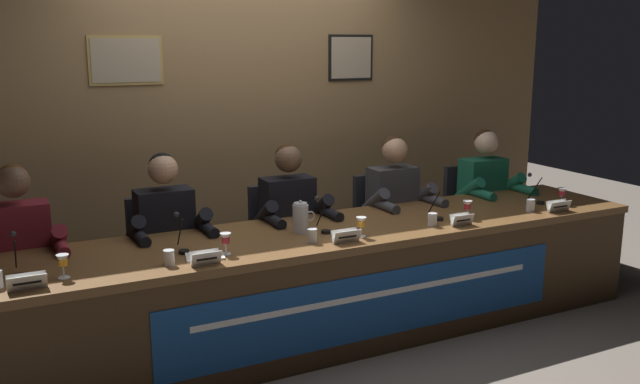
% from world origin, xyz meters
% --- Properties ---
extents(ground_plane, '(12.00, 12.00, 0.00)m').
position_xyz_m(ground_plane, '(0.00, 0.00, 0.00)').
color(ground_plane, '#70665B').
extents(wall_back_panelled, '(5.84, 0.14, 2.60)m').
position_xyz_m(wall_back_panelled, '(-0.00, 1.30, 1.30)').
color(wall_back_panelled, '#937047').
rests_on(wall_back_panelled, ground_plane).
extents(conference_table, '(4.64, 0.87, 0.72)m').
position_xyz_m(conference_table, '(0.00, -0.12, 0.51)').
color(conference_table, brown).
rests_on(conference_table, ground_plane).
extents(chair_far_left, '(0.44, 0.45, 0.89)m').
position_xyz_m(chair_far_left, '(-1.74, 0.62, 0.43)').
color(chair_far_left, black).
rests_on(chair_far_left, ground_plane).
extents(panelist_far_left, '(0.51, 0.48, 1.21)m').
position_xyz_m(panelist_far_left, '(-1.74, 0.42, 0.70)').
color(panelist_far_left, black).
rests_on(panelist_far_left, ground_plane).
extents(nameplate_far_left, '(0.18, 0.06, 0.08)m').
position_xyz_m(nameplate_far_left, '(-1.75, -0.31, 0.76)').
color(nameplate_far_left, white).
rests_on(nameplate_far_left, conference_table).
extents(juice_glass_far_left, '(0.06, 0.06, 0.12)m').
position_xyz_m(juice_glass_far_left, '(-1.57, -0.22, 0.81)').
color(juice_glass_far_left, white).
rests_on(juice_glass_far_left, conference_table).
extents(microphone_far_left, '(0.06, 0.17, 0.22)m').
position_xyz_m(microphone_far_left, '(-1.78, -0.07, 0.80)').
color(microphone_far_left, black).
rests_on(microphone_far_left, conference_table).
extents(chair_left, '(0.44, 0.45, 0.89)m').
position_xyz_m(chair_left, '(-0.87, 0.62, 0.43)').
color(chair_left, black).
rests_on(chair_left, ground_plane).
extents(panelist_left, '(0.51, 0.48, 1.21)m').
position_xyz_m(panelist_left, '(-0.87, 0.42, 0.70)').
color(panelist_left, black).
rests_on(panelist_left, ground_plane).
extents(nameplate_left, '(0.16, 0.06, 0.08)m').
position_xyz_m(nameplate_left, '(-0.86, -0.34, 0.76)').
color(nameplate_left, white).
rests_on(nameplate_left, conference_table).
extents(juice_glass_left, '(0.06, 0.06, 0.12)m').
position_xyz_m(juice_glass_left, '(-0.70, -0.21, 0.81)').
color(juice_glass_left, white).
rests_on(juice_glass_left, conference_table).
extents(water_cup_left, '(0.06, 0.06, 0.08)m').
position_xyz_m(water_cup_left, '(-1.04, -0.26, 0.76)').
color(water_cup_left, silver).
rests_on(water_cup_left, conference_table).
extents(microphone_left, '(0.06, 0.17, 0.22)m').
position_xyz_m(microphone_left, '(-0.91, -0.04, 0.80)').
color(microphone_left, black).
rests_on(microphone_left, conference_table).
extents(chair_center, '(0.44, 0.45, 0.89)m').
position_xyz_m(chair_center, '(0.00, 0.62, 0.43)').
color(chair_center, black).
rests_on(chair_center, ground_plane).
extents(panelist_center, '(0.51, 0.48, 1.21)m').
position_xyz_m(panelist_center, '(0.00, 0.42, 0.70)').
color(panelist_center, black).
rests_on(panelist_center, ground_plane).
extents(nameplate_center, '(0.17, 0.06, 0.08)m').
position_xyz_m(nameplate_center, '(0.02, -0.31, 0.76)').
color(nameplate_center, white).
rests_on(nameplate_center, conference_table).
extents(juice_glass_center, '(0.06, 0.06, 0.12)m').
position_xyz_m(juice_glass_center, '(0.16, -0.25, 0.81)').
color(juice_glass_center, white).
rests_on(juice_glass_center, conference_table).
extents(water_cup_center, '(0.06, 0.06, 0.08)m').
position_xyz_m(water_cup_center, '(-0.17, -0.22, 0.76)').
color(water_cup_center, silver).
rests_on(water_cup_center, conference_table).
extents(microphone_center, '(0.06, 0.17, 0.22)m').
position_xyz_m(microphone_center, '(0.00, -0.04, 0.80)').
color(microphone_center, black).
rests_on(microphone_center, conference_table).
extents(chair_right, '(0.44, 0.45, 0.89)m').
position_xyz_m(chair_right, '(0.87, 0.62, 0.43)').
color(chair_right, black).
rests_on(chair_right, ground_plane).
extents(panelist_right, '(0.51, 0.48, 1.21)m').
position_xyz_m(panelist_right, '(0.87, 0.42, 0.70)').
color(panelist_right, black).
rests_on(panelist_right, ground_plane).
extents(nameplate_right, '(0.16, 0.06, 0.08)m').
position_xyz_m(nameplate_right, '(0.88, -0.32, 0.76)').
color(nameplate_right, white).
rests_on(nameplate_right, conference_table).
extents(juice_glass_right, '(0.06, 0.06, 0.12)m').
position_xyz_m(juice_glass_right, '(1.03, -0.19, 0.81)').
color(juice_glass_right, white).
rests_on(juice_glass_right, conference_table).
extents(water_cup_right, '(0.06, 0.06, 0.08)m').
position_xyz_m(water_cup_right, '(0.70, -0.24, 0.76)').
color(water_cup_right, silver).
rests_on(water_cup_right, conference_table).
extents(microphone_right, '(0.06, 0.17, 0.22)m').
position_xyz_m(microphone_right, '(0.83, -0.10, 0.80)').
color(microphone_right, black).
rests_on(microphone_right, conference_table).
extents(chair_far_right, '(0.44, 0.45, 0.89)m').
position_xyz_m(chair_far_right, '(1.74, 0.62, 0.43)').
color(chair_far_right, black).
rests_on(chair_far_right, ground_plane).
extents(panelist_far_right, '(0.51, 0.48, 1.21)m').
position_xyz_m(panelist_far_right, '(1.74, 0.42, 0.70)').
color(panelist_far_right, black).
rests_on(panelist_far_right, ground_plane).
extents(nameplate_far_right, '(0.19, 0.06, 0.08)m').
position_xyz_m(nameplate_far_right, '(1.73, -0.33, 0.76)').
color(nameplate_far_right, white).
rests_on(nameplate_far_right, conference_table).
extents(juice_glass_far_right, '(0.06, 0.06, 0.12)m').
position_xyz_m(juice_glass_far_right, '(1.91, -0.17, 0.81)').
color(juice_glass_far_right, white).
rests_on(juice_glass_far_right, conference_table).
extents(water_cup_far_right, '(0.06, 0.06, 0.08)m').
position_xyz_m(water_cup_far_right, '(1.56, -0.22, 0.76)').
color(water_cup_far_right, silver).
rests_on(water_cup_far_right, conference_table).
extents(microphone_far_right, '(0.06, 0.17, 0.22)m').
position_xyz_m(microphone_far_right, '(1.78, -0.06, 0.80)').
color(microphone_far_right, black).
rests_on(microphone_far_right, conference_table).
extents(water_pitcher_central, '(0.15, 0.10, 0.21)m').
position_xyz_m(water_pitcher_central, '(-0.13, 0.01, 0.82)').
color(water_pitcher_central, silver).
rests_on(water_pitcher_central, conference_table).
extents(document_stack_left, '(0.24, 0.19, 0.01)m').
position_xyz_m(document_stack_left, '(-0.83, -0.21, 0.73)').
color(document_stack_left, white).
rests_on(document_stack_left, conference_table).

